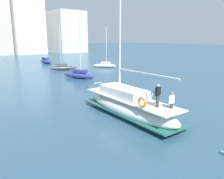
# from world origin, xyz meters

# --- Properties ---
(ground_plane) EXTENTS (400.00, 400.00, 0.00)m
(ground_plane) POSITION_xyz_m (0.00, 0.00, 0.00)
(ground_plane) COLOR #2D516B
(main_sailboat) EXTENTS (3.28, 9.78, 12.77)m
(main_sailboat) POSITION_xyz_m (-0.21, -1.61, 0.91)
(main_sailboat) COLOR silver
(main_sailboat) RESTS_ON ground
(moored_sloop_far) EXTENTS (3.96, 4.51, 8.18)m
(moored_sloop_far) POSITION_xyz_m (17.16, 22.39, 0.56)
(moored_sloop_far) COLOR silver
(moored_sloop_far) RESTS_ON ground
(moored_catamaran) EXTENTS (3.07, 5.80, 8.83)m
(moored_catamaran) POSITION_xyz_m (6.12, 15.10, 0.61)
(moored_catamaran) COLOR navy
(moored_catamaran) RESTS_ON ground
(moored_cutter_right) EXTENTS (5.11, 3.23, 8.53)m
(moored_cutter_right) POSITION_xyz_m (8.83, 24.76, 0.57)
(moored_cutter_right) COLOR #4C4C51
(moored_cutter_right) RESTS_ON ground
(moored_ketch_distant) EXTENTS (1.51, 5.75, 7.21)m
(moored_ketch_distant) POSITION_xyz_m (11.50, 37.87, 0.58)
(moored_ketch_distant) COLOR navy
(moored_ketch_distant) RESTS_ON ground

